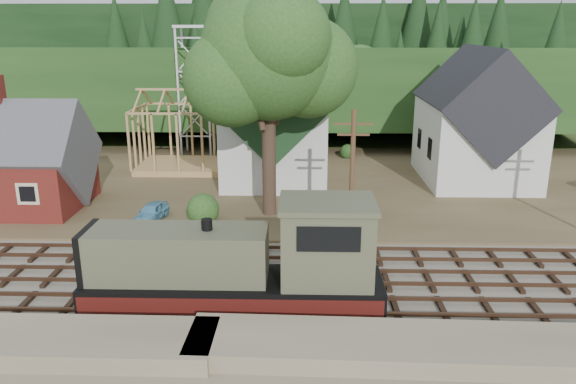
{
  "coord_description": "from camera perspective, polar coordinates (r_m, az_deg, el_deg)",
  "views": [
    {
      "loc": [
        4.19,
        -25.61,
        12.45
      ],
      "look_at": [
        3.34,
        6.0,
        3.0
      ],
      "focal_mm": 35.0,
      "sensor_mm": 36.0,
      "label": 1
    }
  ],
  "objects": [
    {
      "name": "village_flat",
      "position": [
        45.5,
        -3.81,
        0.92
      ],
      "size": [
        64.0,
        26.0,
        0.3
      ],
      "primitive_type": "cube",
      "color": "brown",
      "rests_on": "ground"
    },
    {
      "name": "big_tree",
      "position": [
        35.82,
        -1.75,
        13.06
      ],
      "size": [
        10.9,
        8.4,
        14.7
      ],
      "color": "#38281E",
      "rests_on": "village_flat"
    },
    {
      "name": "timber_frame",
      "position": [
        49.55,
        -10.42,
        5.69
      ],
      "size": [
        8.2,
        6.2,
        6.99
      ],
      "color": "tan",
      "rests_on": "village_flat"
    },
    {
      "name": "ridge",
      "position": [
        84.63,
        -1.34,
        8.18
      ],
      "size": [
        80.0,
        20.0,
        12.0
      ],
      "primitive_type": "cube",
      "color": "black",
      "rests_on": "ground"
    },
    {
      "name": "depot",
      "position": [
        42.81,
        -26.68,
        2.39
      ],
      "size": [
        10.8,
        7.41,
        9.0
      ],
      "color": "#572013",
      "rests_on": "village_flat"
    },
    {
      "name": "car_blue",
      "position": [
        37.18,
        -13.7,
        -1.99
      ],
      "size": [
        1.86,
        3.53,
        1.14
      ],
      "primitive_type": "imported",
      "rotation": [
        0.0,
        0.0,
        -0.16
      ],
      "color": "#5FADCD",
      "rests_on": "village_flat"
    },
    {
      "name": "telegraph_pole_near",
      "position": [
        32.01,
        6.52,
        1.68
      ],
      "size": [
        2.2,
        0.28,
        8.0
      ],
      "color": "#4C331E",
      "rests_on": "ground"
    },
    {
      "name": "ground",
      "position": [
        28.78,
        -7.08,
        -9.13
      ],
      "size": [
        140.0,
        140.0,
        0.0
      ],
      "primitive_type": "plane",
      "color": "#384C1E",
      "rests_on": "ground"
    },
    {
      "name": "lattice_tower",
      "position": [
        54.62,
        -9.5,
        13.89
      ],
      "size": [
        3.2,
        3.2,
        12.12
      ],
      "color": "silver",
      "rests_on": "village_flat"
    },
    {
      "name": "church",
      "position": [
        45.92,
        -1.23,
        7.53
      ],
      "size": [
        8.4,
        15.17,
        13.0
      ],
      "color": "silver",
      "rests_on": "village_flat"
    },
    {
      "name": "locomotive",
      "position": [
        24.93,
        -4.45,
        -7.56
      ],
      "size": [
        12.94,
        3.23,
        5.15
      ],
      "color": "black",
      "rests_on": "railroad_bed"
    },
    {
      "name": "railroad_bed",
      "position": [
        28.75,
        -7.09,
        -8.99
      ],
      "size": [
        64.0,
        11.0,
        0.16
      ],
      "primitive_type": "cube",
      "color": "#726B5B",
      "rests_on": "ground"
    },
    {
      "name": "patio_set",
      "position": [
        40.15,
        -23.15,
        1.11
      ],
      "size": [
        2.46,
        2.46,
        2.74
      ],
      "color": "silver",
      "rests_on": "village_flat"
    },
    {
      "name": "hillside",
      "position": [
        68.87,
        -2.0,
        6.22
      ],
      "size": [
        70.0,
        28.96,
        12.74
      ],
      "primitive_type": "cube",
      "rotation": [
        -0.17,
        0.0,
        0.0
      ],
      "color": "#1E3F19",
      "rests_on": "ground"
    },
    {
      "name": "farmhouse",
      "position": [
        47.31,
        18.61,
        6.55
      ],
      "size": [
        8.4,
        10.8,
        10.6
      ],
      "color": "silver",
      "rests_on": "village_flat"
    }
  ]
}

